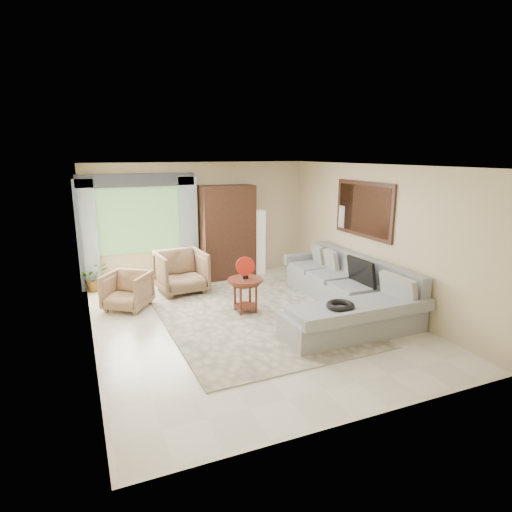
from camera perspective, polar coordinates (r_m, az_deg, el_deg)
name	(u,v)px	position (r m, az deg, el deg)	size (l,w,h in m)	color
ground	(250,322)	(7.35, -0.74, -8.76)	(6.00, 6.00, 0.00)	silver
area_rug	(254,317)	(7.53, -0.32, -8.12)	(3.00, 4.00, 0.02)	#BCB495
sectional_sofa	(345,296)	(7.92, 11.84, -5.21)	(2.30, 3.46, 0.90)	gray
tv_screen	(361,272)	(7.89, 13.84, -2.06)	(0.06, 0.74, 0.48)	black
garden_hose	(340,305)	(6.64, 11.19, -6.48)	(0.43, 0.43, 0.09)	black
coffee_table	(245,295)	(7.66, -1.42, -5.20)	(0.63, 0.63, 0.63)	#4D1C14
red_disc	(245,266)	(7.50, -1.44, -1.38)	(0.34, 0.34, 0.03)	red
armchair_left	(127,291)	(8.18, -16.80, -4.46)	(0.73, 0.75, 0.69)	#A17F57
armchair_right	(181,272)	(8.85, -9.92, -2.10)	(0.92, 0.95, 0.86)	#805F45
potted_plant	(95,277)	(9.47, -20.70, -2.59)	(0.54, 0.47, 0.60)	#999999
armoire	(227,232)	(9.70, -3.84, 3.19)	(1.20, 0.55, 2.10)	black
floor_lamp	(259,242)	(10.09, 0.37, 1.90)	(0.24, 0.24, 1.50)	silver
window	(139,220)	(9.45, -15.36, 4.61)	(1.80, 0.04, 1.40)	#669E59
curtain_left	(87,236)	(9.32, -21.58, 2.47)	(0.40, 0.08, 2.30)	#9EB7CC
curtain_right	(189,229)	(9.59, -8.97, 3.55)	(0.40, 0.08, 2.30)	#9EB7CC
valance	(137,180)	(9.29, -15.63, 9.74)	(2.40, 0.12, 0.26)	#1E232D
wall_mirror	(363,209)	(8.40, 14.12, 6.03)	(0.05, 1.70, 1.05)	black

